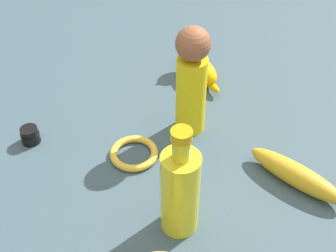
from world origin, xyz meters
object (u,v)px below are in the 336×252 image
Objects in this scene: cat_figurine at (197,65)px; nail_polish_jar at (30,135)px; bangle at (134,153)px; person_figure_adult at (192,80)px; bottle_tall at (180,190)px; banana at (296,175)px.

nail_polish_jar is at bearing 174.21° from cat_figurine.
bangle is 0.40× the size of person_figure_adult.
bottle_tall reaches higher than nail_polish_jar.
person_figure_adult is 6.24× the size of nail_polish_jar.
nail_polish_jar is 0.25× the size of cat_figurine.
person_figure_adult is at bearing 46.08° from bottle_tall.
person_figure_adult is 1.10× the size of bottle_tall.
bottle_tall is (-0.18, -0.18, -0.04)m from person_figure_adult.
nail_polish_jar is at bearing 149.93° from person_figure_adult.
banana is 0.38m from cat_figurine.
bottle_tall is 0.38m from nail_polish_jar.
nail_polish_jar is at bearing 131.18° from bangle.
person_figure_adult is at bearing -30.07° from nail_polish_jar.
person_figure_adult is at bearing -177.34° from banana.
cat_figurine is (0.07, 0.37, 0.02)m from banana.
person_figure_adult reaches higher than cat_figurine.
banana is (0.20, -0.25, 0.01)m from bangle.
person_figure_adult is 1.56× the size of cat_figurine.
cat_figurine is at bearing -5.79° from nail_polish_jar.
bottle_tall reaches higher than cat_figurine.
nail_polish_jar reaches higher than bangle.
person_figure_adult is 0.26m from bottle_tall.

